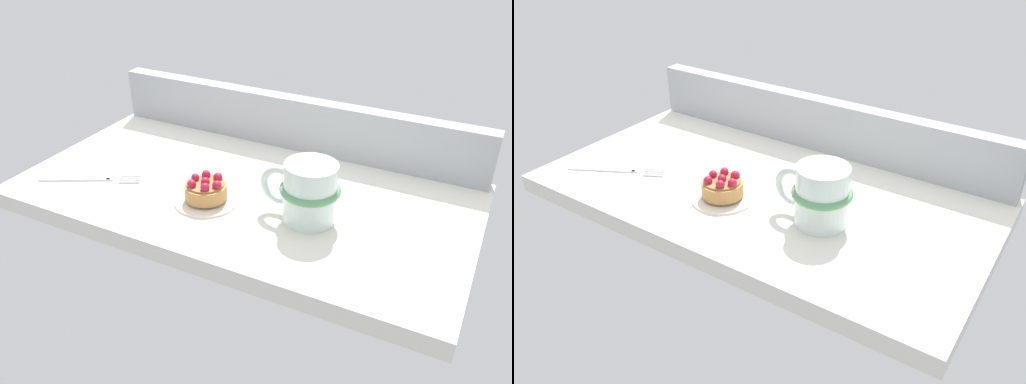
{
  "view_description": "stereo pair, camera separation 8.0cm",
  "coord_description": "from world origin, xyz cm",
  "views": [
    {
      "loc": [
        36.33,
        -66.77,
        43.66
      ],
      "look_at": [
        4.83,
        -5.29,
        3.24
      ],
      "focal_mm": 37.32,
      "sensor_mm": 36.0,
      "label": 1
    },
    {
      "loc": [
        43.23,
        -62.72,
        43.66
      ],
      "look_at": [
        4.83,
        -5.29,
        3.24
      ],
      "focal_mm": 37.32,
      "sensor_mm": 36.0,
      "label": 2
    }
  ],
  "objects": [
    {
      "name": "ground_plane",
      "position": [
        0.0,
        0.0,
        -1.48
      ],
      "size": [
        73.7,
        39.64,
        2.96
      ],
      "primitive_type": "cube",
      "color": "silver"
    },
    {
      "name": "window_rail_back",
      "position": [
        0.0,
        18.26,
        4.88
      ],
      "size": [
        72.22,
        3.13,
        9.76
      ],
      "primitive_type": "cube",
      "color": "#9EA3A8",
      "rests_on": "ground_plane"
    },
    {
      "name": "dessert_plate",
      "position": [
        -3.3,
        -6.59,
        0.37
      ],
      "size": [
        10.02,
        10.02,
        0.8
      ],
      "color": "silver",
      "rests_on": "ground_plane"
    },
    {
      "name": "raspberry_tart",
      "position": [
        -3.28,
        -6.57,
        2.3
      ],
      "size": [
        6.64,
        6.64,
        3.65
      ],
      "color": "#B77F42",
      "rests_on": "dessert_plate"
    },
    {
      "name": "coffee_mug",
      "position": [
        12.66,
        -3.99,
        4.69
      ],
      "size": [
        12.47,
        8.99,
        9.25
      ],
      "color": "silver",
      "rests_on": "ground_plane"
    },
    {
      "name": "dessert_fork",
      "position": [
        -24.29,
        -9.57,
        0.3
      ],
      "size": [
        16.05,
        9.43,
        0.6
      ],
      "color": "silver",
      "rests_on": "ground_plane"
    }
  ]
}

